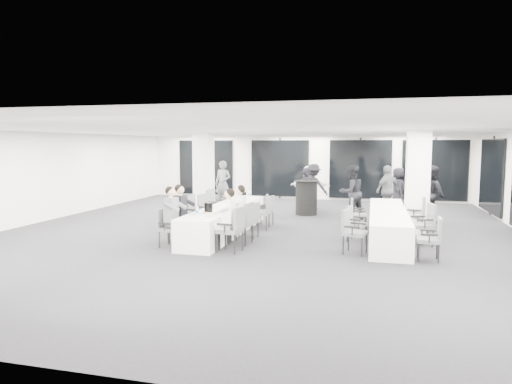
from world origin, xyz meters
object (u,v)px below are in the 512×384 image
chair_main_right_fourth (262,210)px  chair_side_left_far (356,212)px  chair_side_right_mid (425,222)px  chair_main_left_mid (195,211)px  ice_bucket_far (242,196)px  chair_main_right_second (244,220)px  chair_side_left_mid (354,221)px  banquet_table_side (388,224)px  standing_guest_c (313,183)px  cocktail_table (306,197)px  standing_guest_g (223,180)px  chair_main_right_near (233,227)px  chair_side_left_near (351,229)px  ice_bucket_near (208,207)px  standing_guest_a (308,188)px  standing_guest_b (352,189)px  chair_side_right_near (433,236)px  chair_side_right_far (419,212)px  standing_guest_f (309,184)px  banquet_table_main (226,220)px  standing_guest_d (388,187)px  chair_main_right_far (267,209)px  chair_main_left_fourth (207,208)px  chair_main_right_mid (251,218)px  chair_main_left_near (168,225)px  chair_main_left_second (177,219)px  chair_main_left_far (215,204)px  standing_guest_h (431,190)px

chair_main_right_fourth → chair_side_left_far: 2.67m
chair_side_right_mid → chair_main_right_fourth: bearing=65.1°
chair_main_left_mid → ice_bucket_far: (0.94, 1.44, 0.29)m
chair_main_right_second → chair_side_left_mid: size_ratio=1.14×
banquet_table_side → standing_guest_c: standing_guest_c is taller
chair_main_right_fourth → ice_bucket_far: size_ratio=3.78×
cocktail_table → standing_guest_g: bearing=158.7°
chair_main_right_near → standing_guest_g: standing_guest_g is taller
chair_side_left_near → standing_guest_c: bearing=-152.9°
chair_main_right_fourth → ice_bucket_near: 2.11m
standing_guest_a → ice_bucket_far: bearing=-158.2°
chair_main_left_mid → standing_guest_b: standing_guest_b is taller
chair_side_left_far → chair_side_right_near: 3.55m
chair_side_right_far → standing_guest_f: size_ratio=0.55×
standing_guest_c → standing_guest_g: size_ratio=0.95×
chair_main_right_near → ice_bucket_near: size_ratio=4.29×
banquet_table_main → standing_guest_a: (1.65, 4.17, 0.53)m
standing_guest_a → standing_guest_d: size_ratio=0.93×
chair_main_right_far → chair_side_left_far: bearing=-86.3°
chair_main_left_fourth → standing_guest_a: bearing=157.4°
standing_guest_g → chair_main_right_mid: bearing=-55.7°
chair_main_left_fourth → chair_main_left_near: bearing=13.5°
banquet_table_side → standing_guest_b: 3.05m
banquet_table_side → chair_main_left_second: size_ratio=4.98×
chair_main_right_mid → cocktail_table: bearing=-5.3°
chair_main_right_second → standing_guest_a: 5.38m
cocktail_table → chair_main_left_second: size_ratio=1.17×
chair_main_right_second → standing_guest_c: size_ratio=0.53×
chair_side_left_far → chair_side_right_near: (1.66, -3.14, 0.01)m
chair_main_left_near → chair_main_left_mid: (-0.01, 1.71, 0.08)m
chair_main_right_fourth → chair_main_right_far: size_ratio=1.12×
chair_main_left_far → standing_guest_f: 4.56m
banquet_table_main → chair_side_left_near: (3.41, -1.47, 0.18)m
chair_main_right_fourth → standing_guest_b: bearing=-57.0°
chair_main_right_fourth → chair_side_right_mid: bearing=-115.3°
chair_main_left_far → chair_side_right_far: size_ratio=1.01×
chair_side_left_near → standing_guest_g: (-5.23, 6.68, 0.45)m
chair_main_left_fourth → ice_bucket_far: ice_bucket_far is taller
chair_main_right_mid → standing_guest_a: (0.82, 4.57, 0.38)m
chair_side_right_mid → ice_bucket_far: 5.21m
chair_main_right_second → standing_guest_h: standing_guest_h is taller
chair_main_left_mid → standing_guest_b: 5.24m
standing_guest_c → cocktail_table: bearing=105.1°
chair_main_left_second → standing_guest_c: 7.11m
chair_main_left_mid → standing_guest_a: (2.49, 4.33, 0.31)m
chair_side_right_far → chair_main_left_fourth: bearing=109.6°
chair_main_right_fourth → standing_guest_c: bearing=-23.5°
ice_bucket_far → banquet_table_main: bearing=-94.4°
chair_main_left_fourth → chair_side_left_near: 4.80m
standing_guest_h → chair_main_right_fourth: bearing=88.1°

